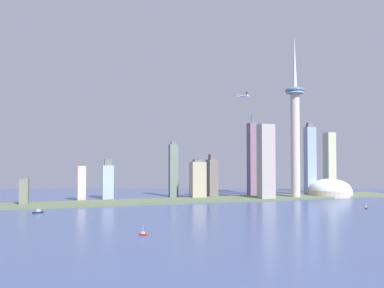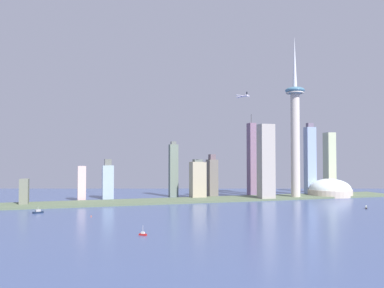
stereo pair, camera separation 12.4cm
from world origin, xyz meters
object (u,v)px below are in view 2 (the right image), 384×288
Objects in this scene: skyscraper_5 at (24,192)px; skyscraper_6 at (266,162)px; skyscraper_10 at (198,180)px; channel_buoy_0 at (91,216)px; boat_0 at (143,234)px; boat_3 at (38,212)px; skyscraper_0 at (330,163)px; airplane at (242,96)px; skyscraper_1 at (173,170)px; skyscraper_9 at (310,160)px; skyscraper_2 at (82,184)px; skyscraper_4 at (108,181)px; skyscraper_8 at (212,177)px; boat_2 at (366,208)px; skyscraper_7 at (252,159)px; observation_tower at (295,124)px; stadium_dome at (330,190)px.

skyscraper_6 reaches higher than skyscraper_5.
channel_buoy_0 is (-205.97, -181.01, -34.68)m from skyscraper_10.
boat_3 is at bearing 160.98° from boat_0.
skyscraper_0 is 309.34m from airplane.
skyscraper_9 is at bearing -10.65° from skyscraper_1.
skyscraper_2 reaches higher than boat_0.
airplane reaches higher than boat_3.
airplane is (81.09, -153.42, 129.08)m from skyscraper_1.
boat_3 is 368.26m from airplane.
skyscraper_2 is at bearing -154.72° from skyscraper_4.
skyscraper_9 is (208.16, -22.26, 33.08)m from skyscraper_8.
boat_2 is (-42.45, -211.94, -70.44)m from skyscraper_9.
skyscraper_7 is 267.26m from boat_2.
skyscraper_5 is 550.22m from skyscraper_9.
skyscraper_4 is 2.59× the size of airplane.
boat_2 is at bearing -73.18° from skyscraper_7.
skyscraper_8 is at bearing -23.07° from skyscraper_1.
observation_tower is at bearing -83.57° from airplane.
skyscraper_10 is (304.83, 21.07, 14.24)m from skyscraper_5.
skyscraper_7 reaches higher than skyscraper_8.
skyscraper_8 is 10.76× the size of boat_2.
skyscraper_7 is 5.78× the size of airplane.
airplane is (-259.91, -120.99, 116.18)m from skyscraper_0.
boat_2 is at bearing -114.22° from skyscraper_0.
skyscraper_10 is 276.39m from channel_buoy_0.
airplane reaches higher than skyscraper_8.
stadium_dome is 1.03× the size of skyscraper_8.
airplane is at bearing -62.14° from skyscraper_1.
skyscraper_2 is 214.16m from skyscraper_10.
skyscraper_8 is 0.56× the size of skyscraper_9.
observation_tower reaches higher than boat_0.
skyscraper_7 reaches higher than skyscraper_9.
skyscraper_5 is (-574.37, 13.92, 9.72)m from stadium_dome.
skyscraper_8 is at bearing 156.26° from observation_tower.
skyscraper_2 reaches higher than boat_3.
skyscraper_6 is (279.33, -101.93, 35.97)m from skyscraper_4.
skyscraper_8 is 5.63× the size of boat_3.
skyscraper_10 is (-304.78, -13.43, -30.19)m from skyscraper_0.
skyscraper_1 is 358.56m from boat_2.
skyscraper_0 is at bearing 77.24° from boat_0.
skyscraper_2 is 0.83× the size of skyscraper_4.
skyscraper_10 reaches higher than boat_2.
stadium_dome is 442.06m from skyscraper_4.
stadium_dome is at bearing -10.21° from skyscraper_4.
skyscraper_0 reaches higher than stadium_dome.
skyscraper_0 is at bearing -5.43° from skyscraper_1.
skyscraper_5 reaches higher than boat_0.
skyscraper_10 is (-34.72, -15.65, -3.17)m from skyscraper_8.
skyscraper_10 is (-114.36, 58.64, -34.11)m from skyscraper_6.
skyscraper_8 is 393.46m from boat_0.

